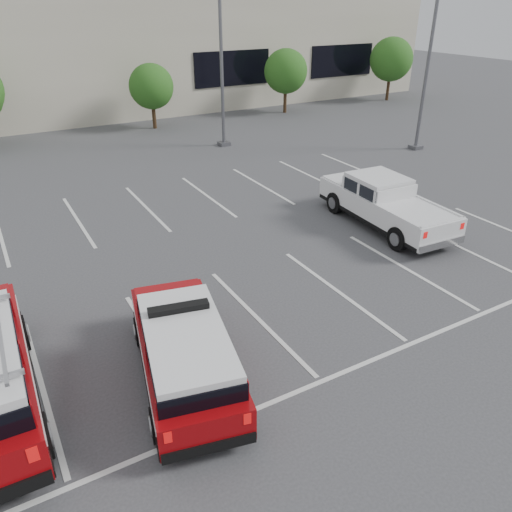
{
  "coord_description": "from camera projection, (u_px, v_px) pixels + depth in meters",
  "views": [
    {
      "loc": [
        -5.48,
        -9.51,
        7.57
      ],
      "look_at": [
        0.74,
        1.36,
        1.05
      ],
      "focal_mm": 35.0,
      "sensor_mm": 36.0,
      "label": 1
    }
  ],
  "objects": [
    {
      "name": "fire_chief_suv",
      "position": [
        185.0,
        355.0,
        10.77
      ],
      "size": [
        2.77,
        5.14,
        1.72
      ],
      "rotation": [
        0.0,
        0.0,
        -0.21
      ],
      "color": "maroon",
      "rests_on": "ground"
    },
    {
      "name": "ground",
      "position": [
        257.0,
        318.0,
        13.23
      ],
      "size": [
        120.0,
        120.0,
        0.0
      ],
      "primitive_type": "plane",
      "color": "#3C3C3F",
      "rests_on": "ground"
    },
    {
      "name": "tree_right",
      "position": [
        286.0,
        73.0,
        35.58
      ],
      "size": [
        3.07,
        3.07,
        4.42
      ],
      "color": "#3F2B19",
      "rests_on": "ground"
    },
    {
      "name": "light_pole_right",
      "position": [
        430.0,
        49.0,
        25.59
      ],
      "size": [
        0.9,
        0.6,
        10.24
      ],
      "color": "#59595E",
      "rests_on": "ground"
    },
    {
      "name": "white_pickup",
      "position": [
        384.0,
        207.0,
        18.34
      ],
      "size": [
        2.31,
        5.83,
        1.76
      ],
      "rotation": [
        0.0,
        0.0,
        -0.06
      ],
      "color": "silver",
      "rests_on": "ground"
    },
    {
      "name": "tree_mid_right",
      "position": [
        153.0,
        88.0,
        31.29
      ],
      "size": [
        2.77,
        2.77,
        3.99
      ],
      "color": "#3F2B19",
      "rests_on": "ground"
    },
    {
      "name": "convention_building",
      "position": [
        38.0,
        42.0,
        35.67
      ],
      "size": [
        60.0,
        16.99,
        13.2
      ],
      "color": "beige",
      "rests_on": "ground"
    },
    {
      "name": "stall_markings",
      "position": [
        190.0,
        251.0,
        16.69
      ],
      "size": [
        23.0,
        15.0,
        0.01
      ],
      "primitive_type": "cube",
      "color": "silver",
      "rests_on": "ground"
    },
    {
      "name": "light_pole_mid",
      "position": [
        221.0,
        48.0,
        26.24
      ],
      "size": [
        0.9,
        0.6,
        10.24
      ],
      "color": "#59595E",
      "rests_on": "ground"
    },
    {
      "name": "tree_far_right",
      "position": [
        392.0,
        61.0,
        39.86
      ],
      "size": [
        3.37,
        3.37,
        4.85
      ],
      "color": "#3F2B19",
      "rests_on": "ground"
    }
  ]
}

